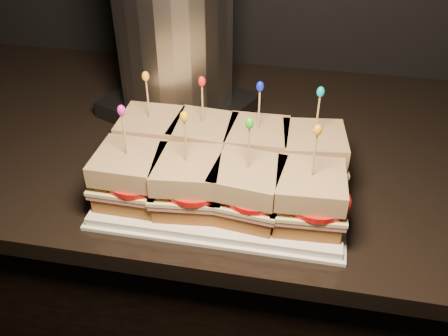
# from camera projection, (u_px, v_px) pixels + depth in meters

# --- Properties ---
(cabinet) EXTENTS (2.47, 0.65, 0.87)m
(cabinet) POSITION_uv_depth(u_px,v_px,m) (326.00, 308.00, 1.21)
(cabinet) COLOR black
(cabinet) RESTS_ON ground
(granite_slab) EXTENTS (2.51, 0.69, 0.03)m
(granite_slab) POSITION_uv_depth(u_px,v_px,m) (355.00, 157.00, 0.94)
(granite_slab) COLOR black
(granite_slab) RESTS_ON cabinet
(platter) EXTENTS (0.38, 0.24, 0.02)m
(platter) POSITION_uv_depth(u_px,v_px,m) (224.00, 190.00, 0.82)
(platter) COLOR white
(platter) RESTS_ON granite_slab
(platter_rim) EXTENTS (0.40, 0.25, 0.01)m
(platter_rim) POSITION_uv_depth(u_px,v_px,m) (224.00, 193.00, 0.82)
(platter_rim) COLOR white
(platter_rim) RESTS_ON granite_slab
(sandwich_0_bread_bot) EXTENTS (0.10, 0.10, 0.03)m
(sandwich_0_bread_bot) POSITION_uv_depth(u_px,v_px,m) (153.00, 152.00, 0.87)
(sandwich_0_bread_bot) COLOR brown
(sandwich_0_bread_bot) RESTS_ON platter
(sandwich_0_ham) EXTENTS (0.11, 0.10, 0.01)m
(sandwich_0_ham) POSITION_uv_depth(u_px,v_px,m) (152.00, 144.00, 0.86)
(sandwich_0_ham) COLOR #C8756C
(sandwich_0_ham) RESTS_ON sandwich_0_bread_bot
(sandwich_0_cheese) EXTENTS (0.11, 0.11, 0.01)m
(sandwich_0_cheese) POSITION_uv_depth(u_px,v_px,m) (152.00, 140.00, 0.86)
(sandwich_0_cheese) COLOR #F5E79C
(sandwich_0_cheese) RESTS_ON sandwich_0_ham
(sandwich_0_tomato) EXTENTS (0.10, 0.10, 0.01)m
(sandwich_0_tomato) POSITION_uv_depth(u_px,v_px,m) (157.00, 139.00, 0.85)
(sandwich_0_tomato) COLOR red
(sandwich_0_tomato) RESTS_ON sandwich_0_cheese
(sandwich_0_bread_top) EXTENTS (0.10, 0.10, 0.03)m
(sandwich_0_bread_top) POSITION_uv_depth(u_px,v_px,m) (151.00, 126.00, 0.84)
(sandwich_0_bread_top) COLOR brown
(sandwich_0_bread_top) RESTS_ON sandwich_0_tomato
(sandwich_0_pick) EXTENTS (0.00, 0.00, 0.09)m
(sandwich_0_pick) POSITION_uv_depth(u_px,v_px,m) (148.00, 101.00, 0.81)
(sandwich_0_pick) COLOR tan
(sandwich_0_pick) RESTS_ON sandwich_0_bread_top
(sandwich_0_frill) EXTENTS (0.01, 0.01, 0.02)m
(sandwich_0_frill) POSITION_uv_depth(u_px,v_px,m) (146.00, 76.00, 0.79)
(sandwich_0_frill) COLOR #FCA825
(sandwich_0_frill) RESTS_ON sandwich_0_pick
(sandwich_1_bread_bot) EXTENTS (0.10, 0.10, 0.03)m
(sandwich_1_bread_bot) POSITION_uv_depth(u_px,v_px,m) (204.00, 158.00, 0.86)
(sandwich_1_bread_bot) COLOR brown
(sandwich_1_bread_bot) RESTS_ON platter
(sandwich_1_ham) EXTENTS (0.11, 0.11, 0.01)m
(sandwich_1_ham) POSITION_uv_depth(u_px,v_px,m) (204.00, 149.00, 0.85)
(sandwich_1_ham) COLOR #C8756C
(sandwich_1_ham) RESTS_ON sandwich_1_bread_bot
(sandwich_1_cheese) EXTENTS (0.12, 0.11, 0.01)m
(sandwich_1_cheese) POSITION_uv_depth(u_px,v_px,m) (204.00, 146.00, 0.84)
(sandwich_1_cheese) COLOR #F5E79C
(sandwich_1_cheese) RESTS_ON sandwich_1_ham
(sandwich_1_tomato) EXTENTS (0.10, 0.10, 0.01)m
(sandwich_1_tomato) POSITION_uv_depth(u_px,v_px,m) (210.00, 145.00, 0.83)
(sandwich_1_tomato) COLOR red
(sandwich_1_tomato) RESTS_ON sandwich_1_cheese
(sandwich_1_bread_top) EXTENTS (0.11, 0.11, 0.03)m
(sandwich_1_bread_top) POSITION_uv_depth(u_px,v_px,m) (203.00, 131.00, 0.83)
(sandwich_1_bread_top) COLOR brown
(sandwich_1_bread_top) RESTS_ON sandwich_1_tomato
(sandwich_1_pick) EXTENTS (0.00, 0.00, 0.09)m
(sandwich_1_pick) POSITION_uv_depth(u_px,v_px,m) (203.00, 107.00, 0.80)
(sandwich_1_pick) COLOR tan
(sandwich_1_pick) RESTS_ON sandwich_1_bread_top
(sandwich_1_frill) EXTENTS (0.01, 0.01, 0.02)m
(sandwich_1_frill) POSITION_uv_depth(u_px,v_px,m) (202.00, 81.00, 0.77)
(sandwich_1_frill) COLOR red
(sandwich_1_frill) RESTS_ON sandwich_1_pick
(sandwich_2_bread_bot) EXTENTS (0.10, 0.10, 0.03)m
(sandwich_2_bread_bot) POSITION_uv_depth(u_px,v_px,m) (256.00, 163.00, 0.84)
(sandwich_2_bread_bot) COLOR brown
(sandwich_2_bread_bot) RESTS_ON platter
(sandwich_2_ham) EXTENTS (0.11, 0.10, 0.01)m
(sandwich_2_ham) POSITION_uv_depth(u_px,v_px,m) (257.00, 155.00, 0.83)
(sandwich_2_ham) COLOR #C8756C
(sandwich_2_ham) RESTS_ON sandwich_2_bread_bot
(sandwich_2_cheese) EXTENTS (0.11, 0.11, 0.01)m
(sandwich_2_cheese) POSITION_uv_depth(u_px,v_px,m) (257.00, 152.00, 0.83)
(sandwich_2_cheese) COLOR #F5E79C
(sandwich_2_cheese) RESTS_ON sandwich_2_ham
(sandwich_2_tomato) EXTENTS (0.10, 0.10, 0.01)m
(sandwich_2_tomato) POSITION_uv_depth(u_px,v_px,m) (264.00, 151.00, 0.82)
(sandwich_2_tomato) COLOR red
(sandwich_2_tomato) RESTS_ON sandwich_2_cheese
(sandwich_2_bread_top) EXTENTS (0.10, 0.10, 0.03)m
(sandwich_2_bread_top) POSITION_uv_depth(u_px,v_px,m) (258.00, 137.00, 0.81)
(sandwich_2_bread_top) COLOR brown
(sandwich_2_bread_top) RESTS_ON sandwich_2_tomato
(sandwich_2_pick) EXTENTS (0.00, 0.00, 0.09)m
(sandwich_2_pick) POSITION_uv_depth(u_px,v_px,m) (259.00, 112.00, 0.78)
(sandwich_2_pick) COLOR tan
(sandwich_2_pick) RESTS_ON sandwich_2_bread_top
(sandwich_2_frill) EXTENTS (0.01, 0.01, 0.02)m
(sandwich_2_frill) POSITION_uv_depth(u_px,v_px,m) (260.00, 86.00, 0.76)
(sandwich_2_frill) COLOR #0C1BD6
(sandwich_2_frill) RESTS_ON sandwich_2_pick
(sandwich_3_bread_bot) EXTENTS (0.11, 0.11, 0.03)m
(sandwich_3_bread_bot) POSITION_uv_depth(u_px,v_px,m) (311.00, 169.00, 0.83)
(sandwich_3_bread_bot) COLOR brown
(sandwich_3_bread_bot) RESTS_ON platter
(sandwich_3_ham) EXTENTS (0.12, 0.11, 0.01)m
(sandwich_3_ham) POSITION_uv_depth(u_px,v_px,m) (312.00, 161.00, 0.82)
(sandwich_3_ham) COLOR #C8756C
(sandwich_3_ham) RESTS_ON sandwich_3_bread_bot
(sandwich_3_cheese) EXTENTS (0.12, 0.12, 0.01)m
(sandwich_3_cheese) POSITION_uv_depth(u_px,v_px,m) (312.00, 158.00, 0.82)
(sandwich_3_cheese) COLOR #F5E79C
(sandwich_3_cheese) RESTS_ON sandwich_3_ham
(sandwich_3_tomato) EXTENTS (0.10, 0.10, 0.01)m
(sandwich_3_tomato) POSITION_uv_depth(u_px,v_px,m) (320.00, 157.00, 0.80)
(sandwich_3_tomato) COLOR red
(sandwich_3_tomato) RESTS_ON sandwich_3_cheese
(sandwich_3_bread_top) EXTENTS (0.11, 0.11, 0.03)m
(sandwich_3_bread_top) POSITION_uv_depth(u_px,v_px,m) (314.00, 143.00, 0.80)
(sandwich_3_bread_top) COLOR brown
(sandwich_3_bread_top) RESTS_ON sandwich_3_tomato
(sandwich_3_pick) EXTENTS (0.00, 0.00, 0.09)m
(sandwich_3_pick) POSITION_uv_depth(u_px,v_px,m) (317.00, 118.00, 0.77)
(sandwich_3_pick) COLOR tan
(sandwich_3_pick) RESTS_ON sandwich_3_bread_top
(sandwich_3_frill) EXTENTS (0.01, 0.01, 0.02)m
(sandwich_3_frill) POSITION_uv_depth(u_px,v_px,m) (321.00, 92.00, 0.74)
(sandwich_3_frill) COLOR #08A0B3
(sandwich_3_frill) RESTS_ON sandwich_3_pick
(sandwich_4_bread_bot) EXTENTS (0.10, 0.10, 0.03)m
(sandwich_4_bread_bot) POSITION_uv_depth(u_px,v_px,m) (133.00, 190.00, 0.79)
(sandwich_4_bread_bot) COLOR brown
(sandwich_4_bread_bot) RESTS_ON platter
(sandwich_4_ham) EXTENTS (0.11, 0.10, 0.01)m
(sandwich_4_ham) POSITION_uv_depth(u_px,v_px,m) (131.00, 182.00, 0.78)
(sandwich_4_ham) COLOR #C8756C
(sandwich_4_ham) RESTS_ON sandwich_4_bread_bot
(sandwich_4_cheese) EXTENTS (0.11, 0.11, 0.01)m
(sandwich_4_cheese) POSITION_uv_depth(u_px,v_px,m) (131.00, 178.00, 0.77)
(sandwich_4_cheese) COLOR #F5E79C
(sandwich_4_cheese) RESTS_ON sandwich_4_ham
(sandwich_4_tomato) EXTENTS (0.10, 0.10, 0.01)m
(sandwich_4_tomato) POSITION_uv_depth(u_px,v_px,m) (136.00, 178.00, 0.76)
(sandwich_4_tomato) COLOR red
(sandwich_4_tomato) RESTS_ON sandwich_4_cheese
(sandwich_4_bread_top) EXTENTS (0.10, 0.10, 0.03)m
(sandwich_4_bread_top) POSITION_uv_depth(u_px,v_px,m) (129.00, 163.00, 0.75)
(sandwich_4_bread_top) COLOR brown
(sandwich_4_bread_top) RESTS_ON sandwich_4_tomato
(sandwich_4_pick) EXTENTS (0.00, 0.00, 0.09)m
(sandwich_4_pick) POSITION_uv_depth(u_px,v_px,m) (125.00, 137.00, 0.73)
(sandwich_4_pick) COLOR tan
(sandwich_4_pick) RESTS_ON sandwich_4_bread_top
(sandwich_4_frill) EXTENTS (0.01, 0.01, 0.02)m
(sandwich_4_frill) POSITION_uv_depth(u_px,v_px,m) (121.00, 110.00, 0.70)
(sandwich_4_frill) COLOR #D220A0
(sandwich_4_frill) RESTS_ON sandwich_4_pick
(sandwich_5_bread_bot) EXTENTS (0.11, 0.11, 0.03)m
(sandwich_5_bread_bot) POSITION_uv_depth(u_px,v_px,m) (189.00, 197.00, 0.77)
(sandwich_5_bread_bot) COLOR brown
(sandwich_5_bread_bot) RESTS_ON platter
(sandwich_5_ham) EXTENTS (0.12, 0.11, 0.01)m
(sandwich_5_ham) POSITION_uv_depth(u_px,v_px,m) (188.00, 189.00, 0.76)
(sandwich_5_ham) COLOR #C8756C
(sandwich_5_ham) RESTS_ON sandwich_5_bread_bot
(sandwich_5_cheese) EXTENTS (0.12, 0.11, 0.01)m
(sandwich_5_cheese) POSITION_uv_depth(u_px,v_px,m) (188.00, 185.00, 0.76)
(sandwich_5_cheese) COLOR #F5E79C
(sandwich_5_cheese) RESTS_ON sandwich_5_ham
(sandwich_5_tomato) EXTENTS (0.10, 0.10, 0.01)m
(sandwich_5_tomato) POSITION_uv_depth(u_px,v_px,m) (194.00, 185.00, 0.75)
(sandwich_5_tomato) COLOR red
(sandwich_5_tomato) RESTS_ON sandwich_5_cheese
(sandwich_5_bread_top) EXTENTS (0.11, 0.11, 0.03)m
(sandwich_5_bread_top) POSITION_uv_depth(u_px,v_px,m) (187.00, 170.00, 0.74)
(sandwich_5_bread_top) COLOR brown
(sandwich_5_bread_top) RESTS_ON sandwich_5_tomato
(sandwich_5_pick) EXTENTS (0.00, 0.00, 0.09)m
(sandwich_5_pick) POSITION_uv_depth(u_px,v_px,m) (186.00, 144.00, 0.71)
(sandwich_5_pick) COLOR tan
(sandwich_5_pick) RESTS_ON sandwich_5_bread_top
(sandwich_5_frill) EXTENTS (0.01, 0.01, 0.02)m
(sandwich_5_frill) POSITION_uv_depth(u_px,v_px,m) (184.00, 117.00, 0.69)
(sandwich_5_frill) COLOR #E7B40E
(sandwich_5_frill) RESTS_ON sandwich_5_pick
(sandwich_6_bread_bot) EXTENTS (0.11, 0.11, 0.03)m
(sandwich_6_bread_bot) POSITION_uv_depth(u_px,v_px,m) (247.00, 205.00, 0.76)
(sandwich_6_bread_bot) COLOR brown
(sandwich_6_bread_bot) RESTS_ON platter
(sandwich_6_ham) EXTENTS (0.12, 0.11, 0.01)m
(sandwich_6_ham) POSITION_uv_depth(u_px,v_px,m) (247.00, 196.00, 0.75)
(sandwich_6_ham) COLOR #C8756C
(sandwich_6_ham) RESTS_ON sandwich_6_bread_bot
(sandwich_6_cheese) EXTENTS (0.12, 0.12, 0.01)m
(sandwich_6_cheese) POSITION_uv_depth(u_px,v_px,m) (247.00, 192.00, 0.74)
(sandwich_6_cheese) COLOR #F5E79C
(sandwich_6_cheese) RESTS_ON sandwich_6_ham
(sandwich_6_tomato) EXTENTS (0.10, 0.10, 0.01)m
(sandwich_6_tomato) POSITION_uv_depth(u_px,v_px,m) (255.00, 192.00, 0.73)
(sandwich_6_tomato) COLOR red
(sandwich_6_tomato) RESTS_ON sandwich_6_cheese
(sandwich_6_bread_top) EXTENTS (0.11, 0.11, 0.03)m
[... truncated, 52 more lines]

